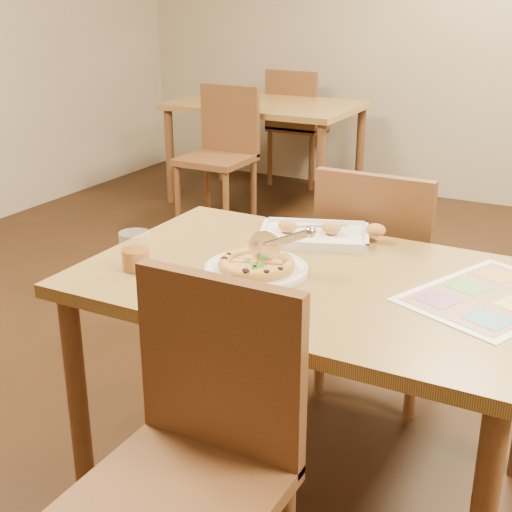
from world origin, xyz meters
The scene contains 13 objects.
room centered at (0.00, 0.00, 1.35)m, with size 7.00×7.00×7.00m.
dining_table centered at (0.00, 0.00, 0.63)m, with size 1.30×0.85×0.72m.
chair_near centered at (0.00, -0.60, 0.57)m, with size 0.42×0.42×0.47m.
chair_far centered at (0.00, 0.60, 0.57)m, with size 0.42×0.42×0.47m.
bg_table centered at (-1.60, 2.80, 0.63)m, with size 1.30×0.85×0.72m.
bg_chair_near centered at (-1.60, 2.20, 0.57)m, with size 0.42×0.42×0.47m.
bg_chair_far centered at (-1.60, 3.30, 0.57)m, with size 0.42×0.42×0.47m.
plate centered at (-0.15, -0.06, 0.73)m, with size 0.30×0.30×0.02m, color white.
pizza centered at (-0.14, -0.06, 0.75)m, with size 0.22×0.22×0.03m.
pizza_cutter centered at (-0.09, -0.02, 0.81)m, with size 0.17×0.07×0.10m.
appetizer_tray centered at (-0.11, 0.29, 0.74)m, with size 0.42×0.35×0.06m.
glass_tumbler centered at (-0.47, -0.20, 0.77)m, with size 0.09×0.09×0.11m.
menu centered at (0.48, 0.08, 0.72)m, with size 0.33×0.46×0.01m, color white.
Camera 1 is at (0.75, -1.73, 1.49)m, focal length 50.00 mm.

